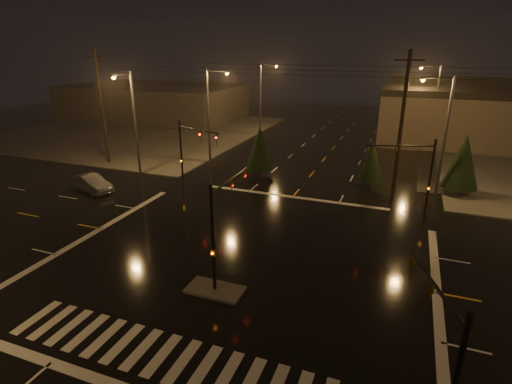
% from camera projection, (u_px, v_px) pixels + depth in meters
% --- Properties ---
extents(ground, '(140.00, 140.00, 0.00)m').
position_uv_depth(ground, '(244.00, 256.00, 24.65)').
color(ground, black).
rests_on(ground, ground).
extents(sidewalk_nw, '(36.00, 36.00, 0.12)m').
position_uv_depth(sidewalk_nw, '(138.00, 130.00, 60.98)').
color(sidewalk_nw, '#46443F').
rests_on(sidewalk_nw, ground).
extents(median_island, '(3.00, 1.60, 0.15)m').
position_uv_depth(median_island, '(215.00, 290.00, 21.12)').
color(median_island, '#46443F').
rests_on(median_island, ground).
extents(crosswalk, '(15.00, 2.60, 0.01)m').
position_uv_depth(crosswalk, '(162.00, 355.00, 16.75)').
color(crosswalk, beige).
rests_on(crosswalk, ground).
extents(stop_bar_far, '(16.00, 0.50, 0.01)m').
position_uv_depth(stop_bar_far, '(293.00, 197.00, 34.30)').
color(stop_bar_far, beige).
rests_on(stop_bar_far, ground).
extents(commercial_block, '(30.00, 18.00, 5.60)m').
position_uv_depth(commercial_block, '(154.00, 101.00, 72.24)').
color(commercial_block, '#433D3B').
rests_on(commercial_block, ground).
extents(signal_mast_median, '(0.25, 4.59, 6.00)m').
position_uv_depth(signal_mast_median, '(220.00, 220.00, 20.66)').
color(signal_mast_median, black).
rests_on(signal_mast_median, ground).
extents(signal_mast_ne, '(4.84, 1.86, 6.00)m').
position_uv_depth(signal_mast_ne, '(417.00, 169.00, 29.06)').
color(signal_mast_ne, black).
rests_on(signal_mast_ne, ground).
extents(signal_mast_nw, '(4.84, 1.86, 6.00)m').
position_uv_depth(signal_mast_nw, '(188.00, 147.00, 35.41)').
color(signal_mast_nw, black).
rests_on(signal_mast_nw, ground).
extents(signal_mast_se, '(1.55, 3.87, 6.00)m').
position_uv_depth(signal_mast_se, '(442.00, 362.00, 11.40)').
color(signal_mast_se, black).
rests_on(signal_mast_se, ground).
extents(streetlight_1, '(2.77, 0.32, 10.00)m').
position_uv_depth(streetlight_1, '(211.00, 110.00, 42.18)').
color(streetlight_1, '#38383A').
rests_on(streetlight_1, ground).
extents(streetlight_2, '(2.77, 0.32, 10.00)m').
position_uv_depth(streetlight_2, '(262.00, 94.00, 56.22)').
color(streetlight_2, '#38383A').
rests_on(streetlight_2, ground).
extents(streetlight_3, '(2.77, 0.32, 10.00)m').
position_uv_depth(streetlight_3, '(442.00, 128.00, 32.94)').
color(streetlight_3, '#38383A').
rests_on(streetlight_3, ground).
extents(streetlight_4, '(2.77, 0.32, 10.00)m').
position_uv_depth(streetlight_4, '(434.00, 100.00, 50.49)').
color(streetlight_4, '#38383A').
rests_on(streetlight_4, ground).
extents(streetlight_5, '(0.32, 2.77, 10.00)m').
position_uv_depth(streetlight_5, '(133.00, 118.00, 37.81)').
color(streetlight_5, '#38383A').
rests_on(streetlight_5, ground).
extents(utility_pole_0, '(2.20, 0.32, 12.00)m').
position_uv_depth(utility_pole_0, '(102.00, 107.00, 42.18)').
color(utility_pole_0, black).
rests_on(utility_pole_0, ground).
extents(utility_pole_1, '(2.20, 0.32, 12.00)m').
position_uv_depth(utility_pole_1, '(401.00, 126.00, 32.14)').
color(utility_pole_1, black).
rests_on(utility_pole_1, ground).
extents(conifer_0, '(2.98, 2.98, 5.35)m').
position_uv_depth(conifer_0, '(463.00, 161.00, 33.77)').
color(conifer_0, black).
rests_on(conifer_0, ground).
extents(conifer_3, '(2.73, 2.73, 4.96)m').
position_uv_depth(conifer_3, '(260.00, 148.00, 39.07)').
color(conifer_3, black).
rests_on(conifer_3, ground).
extents(conifer_4, '(2.33, 2.33, 4.34)m').
position_uv_depth(conifer_4, '(372.00, 161.00, 35.82)').
color(conifer_4, black).
rests_on(conifer_4, ground).
extents(car_crossing, '(4.73, 2.82, 1.47)m').
position_uv_depth(car_crossing, '(92.00, 183.00, 35.45)').
color(car_crossing, slate).
rests_on(car_crossing, ground).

